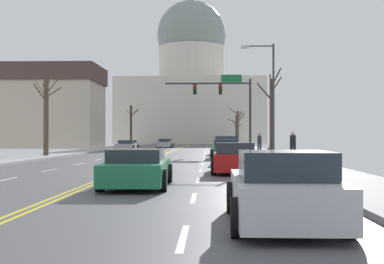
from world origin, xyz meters
name	(u,v)px	position (x,y,z in m)	size (l,w,h in m)	color
ground	(147,161)	(0.00, 0.00, 0.02)	(20.00, 180.00, 0.20)	#4F4F54
signal_gantry	(226,97)	(5.42, 15.24, 5.15)	(7.91, 0.41, 7.06)	#28282D
street_lamp_right	(269,90)	(7.90, 2.81, 4.69)	(2.26, 0.24, 7.67)	#333338
capitol_building	(191,89)	(0.00, 76.70, 11.41)	(29.35, 22.66, 32.51)	beige
pickup_truck_near_00	(227,146)	(5.32, 11.48, 0.70)	(2.45, 5.35, 1.56)	silver
sedan_near_01	(225,150)	(4.99, 3.94, 0.62)	(2.11, 4.60, 1.32)	#1E7247
sedan_near_02	(233,154)	(5.20, -2.82, 0.55)	(2.09, 4.38, 1.14)	navy
sedan_near_03	(234,159)	(4.96, -10.05, 0.60)	(2.03, 4.31, 1.30)	#B71414
sedan_near_04	(137,169)	(1.64, -16.08, 0.57)	(2.10, 4.74, 1.18)	#1E7247
sedan_near_05	(282,190)	(5.22, -22.85, 0.61)	(1.97, 4.23, 1.33)	silver
sedan_oncoming_00	(127,145)	(-5.05, 23.39, 0.54)	(2.16, 4.64, 1.12)	#9EA3A8
sedan_oncoming_01	(165,143)	(-2.04, 36.17, 0.56)	(2.09, 4.46, 1.20)	#9EA3A8
flank_building_00	(47,107)	(-17.36, 34.57, 5.40)	(14.00, 9.65, 10.66)	#B2A38E
flank_building_01	(68,113)	(-17.63, 45.71, 5.06)	(9.33, 8.34, 10.00)	tan
bare_tree_00	(272,114)	(8.53, 6.46, 3.19)	(1.75, 1.57, 6.42)	#423328
bare_tree_01	(46,115)	(-8.23, 5.71, 3.17)	(2.23, 2.86, 6.14)	#4C3D2D
bare_tree_02	(238,126)	(8.52, 53.29, 3.14)	(2.65, 1.68, 6.13)	#4C3D2D
bare_tree_03	(131,124)	(-8.80, 50.68, 3.42)	(1.98, 2.12, 6.34)	#423328
bare_tree_04	(237,129)	(8.06, 48.50, 2.59)	(2.73, 2.21, 4.81)	#4C3D2D
pedestrian_00	(259,142)	(7.94, 9.93, 1.06)	(0.35, 0.34, 1.67)	#33333D
pedestrian_01	(293,145)	(8.64, -2.57, 1.09)	(0.35, 0.34, 1.71)	black
bicycle_parked	(269,153)	(7.71, 0.98, 0.49)	(0.12, 1.77, 0.85)	black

